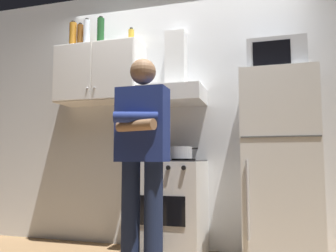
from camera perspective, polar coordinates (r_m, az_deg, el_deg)
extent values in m
cube|color=white|center=(3.47, 2.75, 2.35)|extent=(4.80, 0.10, 2.70)
cube|color=white|center=(3.64, -11.41, 8.51)|extent=(0.90, 0.34, 0.60)
cube|color=white|center=(3.60, -15.94, 8.77)|extent=(0.43, 0.01, 0.58)
cube|color=white|center=(3.39, -9.38, 9.53)|extent=(0.43, 0.01, 0.58)
sphere|color=#B2B2B7|center=(3.45, -13.51, 6.24)|extent=(0.02, 0.02, 0.02)
sphere|color=#B2B2B7|center=(3.42, -12.34, 6.35)|extent=(0.02, 0.02, 0.02)
cube|color=white|center=(3.14, 0.40, -13.75)|extent=(0.60, 0.60, 0.85)
cube|color=black|center=(3.11, 0.39, -5.86)|extent=(0.59, 0.59, 0.01)
cube|color=black|center=(2.85, -1.31, -14.08)|extent=(0.42, 0.01, 0.24)
cylinder|color=black|center=(3.03, -2.60, -5.64)|extent=(0.16, 0.16, 0.01)
cylinder|color=black|center=(2.96, 2.20, -5.64)|extent=(0.16, 0.16, 0.01)
cylinder|color=black|center=(3.26, -1.25, -5.64)|extent=(0.16, 0.16, 0.01)
cylinder|color=black|center=(3.19, 3.23, -5.63)|extent=(0.16, 0.16, 0.01)
cylinder|color=black|center=(2.88, -5.17, -6.97)|extent=(0.04, 0.02, 0.04)
cylinder|color=black|center=(2.83, -2.70, -7.01)|extent=(0.04, 0.02, 0.04)
cylinder|color=black|center=(2.79, 0.04, -7.04)|extent=(0.04, 0.02, 0.04)
cylinder|color=black|center=(2.76, 2.66, -7.05)|extent=(0.04, 0.02, 0.04)
cube|color=white|center=(3.24, 0.77, 5.15)|extent=(0.60, 0.44, 0.15)
cube|color=white|center=(3.46, 1.38, 10.83)|extent=(0.20, 0.16, 0.60)
cube|color=white|center=(3.00, 18.30, -6.66)|extent=(0.60, 0.60, 1.60)
cube|color=#4C4C4C|center=(2.70, 18.38, -1.70)|extent=(0.59, 0.01, 0.01)
cylinder|color=silver|center=(2.70, 13.29, -12.05)|extent=(0.02, 0.02, 0.60)
cube|color=#B7BABF|center=(3.14, 17.74, 10.76)|extent=(0.48, 0.36, 0.28)
cube|color=black|center=(2.96, 17.05, 11.74)|extent=(0.30, 0.01, 0.20)
cylinder|color=#192342|center=(2.62, -6.34, -15.33)|extent=(0.14, 0.14, 0.85)
cylinder|color=#192342|center=(2.56, -2.47, -15.60)|extent=(0.14, 0.14, 0.85)
cube|color=navy|center=(2.57, -4.31, 0.23)|extent=(0.38, 0.20, 0.56)
cylinder|color=navy|center=(2.44, -5.45, 1.49)|extent=(0.33, 0.17, 0.08)
cylinder|color=#8C6647|center=(2.43, -5.46, 0.09)|extent=(0.33, 0.17, 0.08)
sphere|color=#8C6647|center=(2.64, -4.25, 9.12)|extent=(0.20, 0.20, 0.20)
cylinder|color=#B7BABF|center=(2.96, 2.19, -4.52)|extent=(0.20, 0.20, 0.10)
cylinder|color=black|center=(2.99, -0.14, -3.84)|extent=(0.05, 0.01, 0.01)
cylinder|color=black|center=(2.93, 4.57, -3.78)|extent=(0.05, 0.01, 0.01)
cylinder|color=brown|center=(3.87, -14.61, 14.37)|extent=(0.07, 0.07, 0.26)
cylinder|color=black|center=(3.92, -14.56, 16.30)|extent=(0.04, 0.04, 0.02)
cylinder|color=#19471E|center=(3.78, -11.30, 15.19)|extent=(0.08, 0.08, 0.31)
cylinder|color=black|center=(3.84, -11.25, 17.49)|extent=(0.04, 0.04, 0.02)
cylinder|color=#B7721E|center=(3.91, -15.75, 14.40)|extent=(0.08, 0.08, 0.29)
cylinder|color=black|center=(3.97, -15.69, 16.50)|extent=(0.04, 0.04, 0.02)
cylinder|color=silver|center=(3.82, -13.55, 14.87)|extent=(0.07, 0.07, 0.30)
cylinder|color=black|center=(3.88, -13.50, 17.06)|extent=(0.04, 0.04, 0.02)
cylinder|color=gold|center=(3.58, -6.24, 14.82)|extent=(0.06, 0.06, 0.14)
cylinder|color=black|center=(3.61, -6.22, 15.98)|extent=(0.03, 0.03, 0.02)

